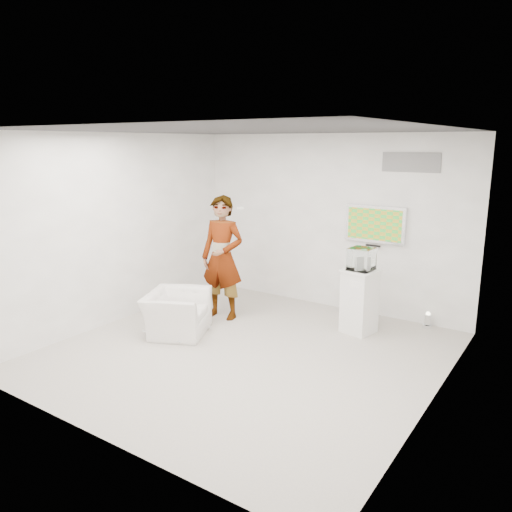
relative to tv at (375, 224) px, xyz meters
name	(u,v)px	position (x,y,z in m)	size (l,w,h in m)	color
room	(246,247)	(-0.85, -2.45, -0.05)	(5.01, 5.01, 3.00)	#B3ACA4
tv	(375,224)	(0.00, 0.00, 0.00)	(1.00, 0.08, 0.60)	silver
logo_decal	(411,162)	(0.50, 0.04, 1.00)	(0.90, 0.02, 0.30)	slate
person	(222,258)	(-2.01, -1.48, -0.54)	(0.74, 0.48, 2.03)	silver
armchair	(177,313)	(-2.15, -2.44, -1.23)	(0.98, 0.86, 0.64)	silver
pedestal	(359,301)	(0.14, -0.86, -1.06)	(0.48, 0.48, 0.98)	white
floor_uplight	(428,320)	(0.97, -0.09, -1.43)	(0.16, 0.16, 0.25)	white
vitrine	(362,259)	(0.14, -0.86, -0.40)	(0.34, 0.34, 0.34)	white
console	(361,263)	(0.14, -0.86, -0.46)	(0.05, 0.16, 0.21)	white
wii_remote	(240,208)	(-1.78, -1.29, 0.27)	(0.03, 0.13, 0.03)	white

